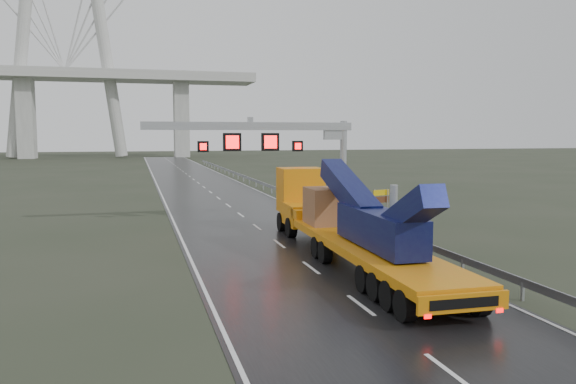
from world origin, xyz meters
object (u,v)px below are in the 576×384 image
object	(u,v)px
sign_gantry	(280,143)
striped_barrier	(328,211)
heavy_haul_truck	(338,217)
exit_sign_pair	(381,199)

from	to	relation	value
sign_gantry	striped_barrier	size ratio (longest dim) A/B	13.21
heavy_haul_truck	striped_barrier	size ratio (longest dim) A/B	18.63
exit_sign_pair	sign_gantry	bearing A→B (deg)	145.21
heavy_haul_truck	striped_barrier	bearing A→B (deg)	74.28
exit_sign_pair	striped_barrier	size ratio (longest dim) A/B	2.12
heavy_haul_truck	exit_sign_pair	size ratio (longest dim) A/B	8.77
sign_gantry	heavy_haul_truck	world-z (taller)	sign_gantry
exit_sign_pair	heavy_haul_truck	bearing A→B (deg)	-142.50
heavy_haul_truck	exit_sign_pair	world-z (taller)	heavy_haul_truck
heavy_haul_truck	striped_barrier	distance (m)	12.39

